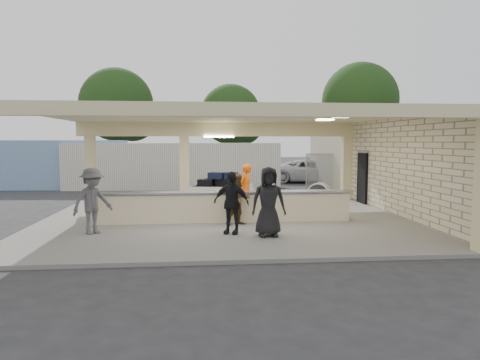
{
  "coord_description": "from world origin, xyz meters",
  "views": [
    {
      "loc": [
        -0.77,
        -14.06,
        2.66
      ],
      "look_at": [
        0.6,
        1.0,
        1.31
      ],
      "focal_mm": 32.0,
      "sensor_mm": 36.0,
      "label": 1
    }
  ],
  "objects": [
    {
      "name": "tree_right",
      "position": [
        14.32,
        25.16,
        6.21
      ],
      "size": [
        7.2,
        7.0,
        10.0
      ],
      "color": "#382619",
      "rests_on": "ground"
    },
    {
      "name": "car_dark",
      "position": [
        6.94,
        14.44,
        0.65
      ],
      "size": [
        3.83,
        3.55,
        1.29
      ],
      "primitive_type": "imported",
      "rotation": [
        0.0,
        0.0,
        0.86
      ],
      "color": "black",
      "rests_on": "ground"
    },
    {
      "name": "tree_left",
      "position": [
        -7.68,
        24.16,
        5.59
      ],
      "size": [
        6.6,
        6.3,
        9.0
      ],
      "color": "#382619",
      "rests_on": "ground"
    },
    {
      "name": "car_white_b",
      "position": [
        12.03,
        12.6,
        0.79
      ],
      "size": [
        4.99,
        1.88,
        1.57
      ],
      "primitive_type": "imported",
      "rotation": [
        0.0,
        0.0,
        1.57
      ],
      "color": "silver",
      "rests_on": "ground"
    },
    {
      "name": "luggage_cart",
      "position": [
        -0.05,
        2.22,
        0.85
      ],
      "size": [
        2.65,
        1.96,
        1.39
      ],
      "rotation": [
        0.0,
        0.0,
        -0.22
      ],
      "color": "silver",
      "rests_on": "pavilion"
    },
    {
      "name": "baggage_handler",
      "position": [
        0.75,
        0.57,
        1.0
      ],
      "size": [
        0.69,
        0.74,
        1.81
      ],
      "primitive_type": "imported",
      "rotation": [
        0.0,
        0.0,
        4.05
      ],
      "color": "#E6570C",
      "rests_on": "pavilion"
    },
    {
      "name": "car_white_a",
      "position": [
        6.51,
        13.27,
        0.75
      ],
      "size": [
        5.73,
        3.76,
        1.51
      ],
      "primitive_type": "imported",
      "rotation": [
        0.0,
        0.0,
        1.31
      ],
      "color": "silver",
      "rests_on": "ground"
    },
    {
      "name": "container_white",
      "position": [
        -2.34,
        10.62,
        1.3
      ],
      "size": [
        12.06,
        2.87,
        2.6
      ],
      "primitive_type": "cube",
      "rotation": [
        0.0,
        0.0,
        -0.04
      ],
      "color": "silver",
      "rests_on": "ground"
    },
    {
      "name": "passenger_a",
      "position": [
        0.37,
        -1.07,
        0.9
      ],
      "size": [
        0.84,
        0.58,
        1.59
      ],
      "primitive_type": "imported",
      "rotation": [
        0.0,
        0.0,
        0.34
      ],
      "color": "brown",
      "rests_on": "pavilion"
    },
    {
      "name": "passenger_c",
      "position": [
        -3.8,
        -1.96,
        1.02
      ],
      "size": [
        1.14,
        1.13,
        1.84
      ],
      "primitive_type": "imported",
      "rotation": [
        0.0,
        0.0,
        0.78
      ],
      "color": "#525156",
      "rests_on": "pavilion"
    },
    {
      "name": "baggage_counter",
      "position": [
        0.0,
        -0.5,
        0.59
      ],
      "size": [
        8.2,
        0.58,
        0.98
      ],
      "color": "beige",
      "rests_on": "pavilion"
    },
    {
      "name": "tree_mid",
      "position": [
        2.32,
        26.16,
        4.96
      ],
      "size": [
        6.0,
        5.6,
        8.0
      ],
      "color": "#382619",
      "rests_on": "ground"
    },
    {
      "name": "container_blue",
      "position": [
        -10.54,
        11.44,
        1.37
      ],
      "size": [
        10.68,
        3.06,
        2.75
      ],
      "primitive_type": "cube",
      "rotation": [
        0.0,
        0.0,
        -0.05
      ],
      "color": "#7DA1C8",
      "rests_on": "ground"
    },
    {
      "name": "adjacent_building",
      "position": [
        9.5,
        10.0,
        1.6
      ],
      "size": [
        6.0,
        8.0,
        3.2
      ],
      "primitive_type": "cube",
      "color": "#B9B393",
      "rests_on": "ground"
    },
    {
      "name": "passenger_d",
      "position": [
        1.04,
        -2.7,
        1.05
      ],
      "size": [
        0.93,
        0.38,
        1.9
      ],
      "primitive_type": "imported",
      "rotation": [
        0.0,
        0.0,
        0.0
      ],
      "color": "black",
      "rests_on": "pavilion"
    },
    {
      "name": "fence",
      "position": [
        11.0,
        9.0,
        1.05
      ],
      "size": [
        12.06,
        0.06,
        2.03
      ],
      "color": "gray",
      "rests_on": "ground"
    },
    {
      "name": "passenger_b",
      "position": [
        0.05,
        -2.3,
        0.97
      ],
      "size": [
        1.09,
        0.74,
        1.75
      ],
      "primitive_type": "imported",
      "rotation": [
        0.0,
        0.0,
        -0.4
      ],
      "color": "black",
      "rests_on": "pavilion"
    },
    {
      "name": "ground",
      "position": [
        0.0,
        0.0,
        0.0
      ],
      "size": [
        120.0,
        120.0,
        0.0
      ],
      "primitive_type": "plane",
      "color": "#272729",
      "rests_on": "ground"
    },
    {
      "name": "pavilion",
      "position": [
        0.21,
        0.66,
        1.35
      ],
      "size": [
        12.01,
        10.0,
        3.55
      ],
      "color": "slate",
      "rests_on": "ground"
    },
    {
      "name": "drum_fan",
      "position": [
        3.66,
        1.58,
        0.65
      ],
      "size": [
        0.93,
        0.81,
        1.03
      ],
      "rotation": [
        0.0,
        0.0,
        -0.65
      ],
      "color": "silver",
      "rests_on": "pavilion"
    }
  ]
}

